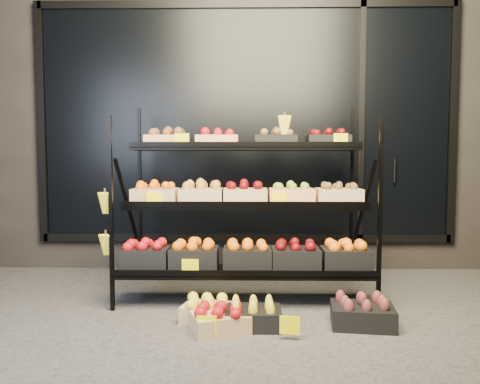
{
  "coord_description": "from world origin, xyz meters",
  "views": [
    {
      "loc": [
        0.02,
        -3.36,
        1.17
      ],
      "look_at": [
        -0.04,
        0.55,
        0.9
      ],
      "focal_mm": 35.0,
      "sensor_mm": 36.0,
      "label": 1
    }
  ],
  "objects_px": {
    "display_rack": "(244,205)",
    "floor_crate_midright": "(220,319)",
    "floor_crate_midleft": "(253,314)",
    "floor_crate_left": "(208,309)"
  },
  "relations": [
    {
      "from": "display_rack",
      "to": "floor_crate_midleft",
      "type": "height_order",
      "value": "display_rack"
    },
    {
      "from": "floor_crate_midleft",
      "to": "floor_crate_midright",
      "type": "bearing_deg",
      "value": -159.33
    },
    {
      "from": "floor_crate_midleft",
      "to": "floor_crate_midright",
      "type": "distance_m",
      "value": 0.24
    },
    {
      "from": "floor_crate_left",
      "to": "floor_crate_midright",
      "type": "relative_size",
      "value": 0.92
    },
    {
      "from": "floor_crate_midleft",
      "to": "floor_crate_midright",
      "type": "xyz_separation_m",
      "value": [
        -0.23,
        -0.09,
        -0.0
      ]
    },
    {
      "from": "floor_crate_midright",
      "to": "display_rack",
      "type": "bearing_deg",
      "value": 59.92
    },
    {
      "from": "display_rack",
      "to": "floor_crate_midright",
      "type": "bearing_deg",
      "value": -100.67
    },
    {
      "from": "display_rack",
      "to": "floor_crate_midright",
      "type": "relative_size",
      "value": 4.97
    },
    {
      "from": "floor_crate_left",
      "to": "floor_crate_midleft",
      "type": "distance_m",
      "value": 0.35
    },
    {
      "from": "floor_crate_midright",
      "to": "floor_crate_midleft",
      "type": "bearing_deg",
      "value": 1.18
    }
  ]
}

